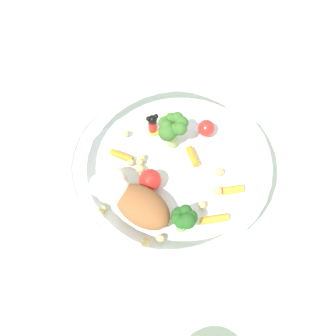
{
  "coord_description": "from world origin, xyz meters",
  "views": [
    {
      "loc": [
        -0.26,
        0.09,
        0.48
      ],
      "look_at": [
        0.02,
        0.01,
        0.03
      ],
      "focal_mm": 44.07,
      "sensor_mm": 36.0,
      "label": 1
    }
  ],
  "objects": [
    {
      "name": "ground_plane",
      "position": [
        0.0,
        0.0,
        0.0
      ],
      "size": [
        2.4,
        2.4,
        0.0
      ],
      "primitive_type": "plane",
      "color": "silver"
    },
    {
      "name": "food_container",
      "position": [
        0.01,
        0.03,
        0.03
      ],
      "size": [
        0.26,
        0.26,
        0.06
      ],
      "color": "white",
      "rests_on": "ground_plane"
    },
    {
      "name": "folded_napkin",
      "position": [
        0.26,
        -0.09,
        0.0
      ],
      "size": [
        0.18,
        0.17,
        0.01
      ],
      "primitive_type": "cube",
      "rotation": [
        0.0,
        0.0,
        -0.39
      ],
      "color": "white",
      "rests_on": "ground_plane"
    }
  ]
}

